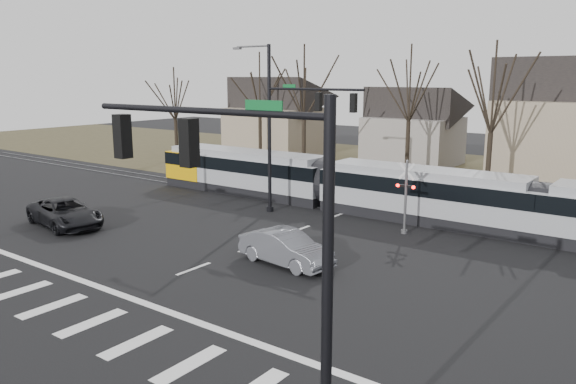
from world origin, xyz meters
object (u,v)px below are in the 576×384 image
Objects in this scene: suv at (65,213)px; rail_crossing_signal at (406,199)px; tram at (422,192)px; sedan at (286,248)px.

rail_crossing_signal is (16.08, 9.98, 1.11)m from suv.
tram is 11.24m from sedan.
rail_crossing_signal reaches higher than tram.
sedan is 1.21× the size of rail_crossing_signal.
suv is (-13.97, -2.10, 0.01)m from sedan.
tram is 8.43× the size of sedan.
tram is at bearing -1.51° from sedan.
rail_crossing_signal is at bearing -82.14° from tram.
tram reaches higher than sedan.
sedan is at bearing -98.55° from tram.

